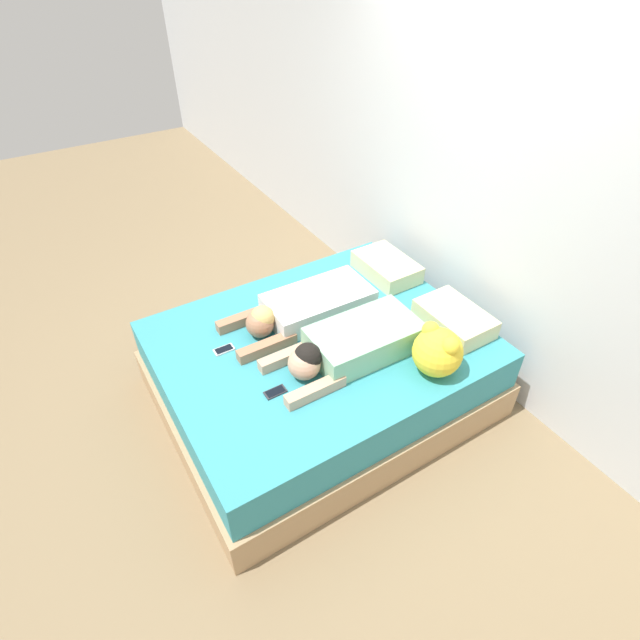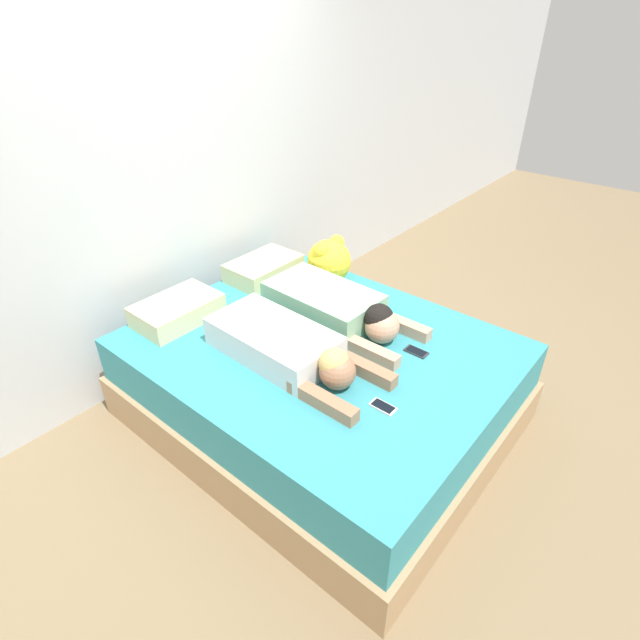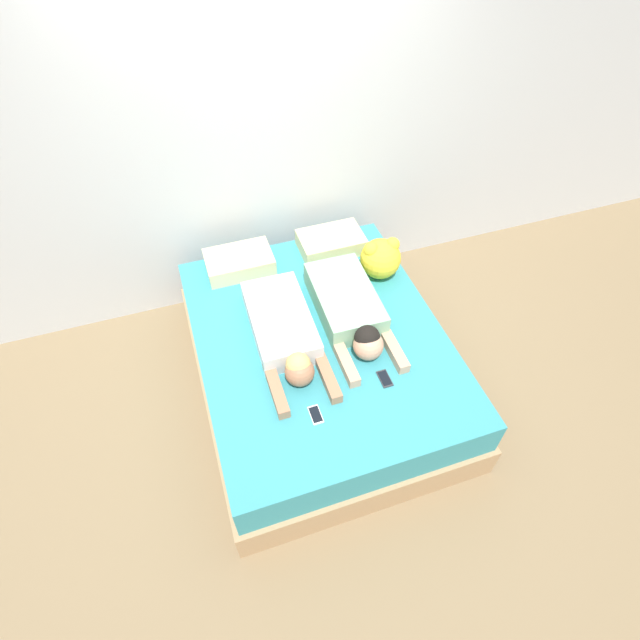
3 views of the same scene
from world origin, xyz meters
name	(u,v)px [view 2 (image 2 of 3)]	position (x,y,z in m)	size (l,w,h in m)	color
ground_plane	(320,414)	(0.00, 0.00, 0.00)	(12.00, 12.00, 0.00)	#7F6B4C
wall_back	(171,169)	(0.00, 1.17, 1.30)	(12.00, 0.06, 2.60)	silver
bed	(320,381)	(0.00, 0.00, 0.27)	(1.65, 2.05, 0.54)	tan
pillow_head_left	(177,310)	(-0.36, 0.80, 0.61)	(0.48, 0.32, 0.13)	beige
pillow_head_right	(264,268)	(0.36, 0.80, 0.61)	(0.48, 0.32, 0.13)	beige
person_left	(288,347)	(-0.23, 0.03, 0.62)	(0.39, 1.02, 0.21)	silver
person_right	(337,308)	(0.23, 0.07, 0.63)	(0.40, 0.98, 0.22)	#8CBF99
cell_phone_left	(383,407)	(-0.22, -0.57, 0.55)	(0.06, 0.13, 0.01)	silver
cell_phone_right	(416,352)	(0.26, -0.46, 0.55)	(0.06, 0.13, 0.01)	#2D2D33
plush_toy	(329,260)	(0.60, 0.42, 0.70)	(0.29, 0.29, 0.31)	yellow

